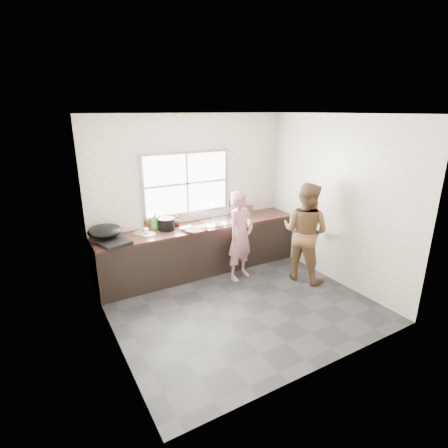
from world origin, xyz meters
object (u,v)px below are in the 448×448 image
bowl_mince (203,228)px  wok (105,231)px  bottle_brown_tall (147,225)px  pot_lid_right (148,229)px  bowl_crabs (244,216)px  person_side (305,232)px  bowl_held (219,225)px  pot_lid_left (141,233)px  woman (240,239)px  glass_jar (146,232)px  bottle_brown_short (176,222)px  dish_rack (241,207)px  cutting_board (195,230)px  black_pot (167,224)px  bottle_green (155,220)px  plate_food (148,235)px  burner (115,243)px

bowl_mince → wok: (-1.51, 0.27, 0.13)m
bottle_brown_tall → pot_lid_right: bottle_brown_tall is taller
bowl_crabs → person_side: bearing=-66.1°
bowl_held → pot_lid_left: bearing=165.6°
woman → glass_jar: size_ratio=13.19×
person_side → glass_jar: person_side is taller
person_side → bowl_mince: person_side is taller
wok → bowl_held: bearing=-8.4°
person_side → bottle_brown_short: person_side is taller
dish_rack → wok: bearing=162.6°
glass_jar → woman: bearing=-21.5°
woman → cutting_board: (-0.67, 0.34, 0.17)m
black_pot → dish_rack: dish_rack is taller
bowl_crabs → bottle_brown_short: (-1.26, 0.15, 0.06)m
bowl_crabs → pot_lid_left: bowl_crabs is taller
bowl_crabs → bottle_green: 1.64m
bowl_crabs → wok: (-2.46, 0.04, 0.13)m
wok → bottle_brown_tall: bearing=13.3°
person_side → plate_food: bearing=43.5°
bowl_mince → pot_lid_left: bowl_mince is taller
cutting_board → dish_rack: 1.26m
pot_lid_right → bowl_mince: bearing=-28.9°
bottle_brown_tall → bowl_held: bearing=-21.6°
bowl_mince → bowl_held: bowl_held is taller
dish_rack → pot_lid_left: (-1.99, -0.11, -0.14)m
woman → plate_food: size_ratio=6.25×
woman → burner: (-1.96, 0.36, 0.18)m
bowl_mince → black_pot: (-0.52, 0.29, 0.07)m
person_side → plate_food: (-2.32, 1.07, 0.04)m
pot_lid_left → woman: bearing=-24.3°
bottle_green → pot_lid_left: size_ratio=1.23×
woman → bottle_green: bearing=129.0°
black_pot → bottle_brown_tall: 0.32m
black_pot → pot_lid_left: size_ratio=1.11×
bowl_mince → bottle_green: 0.79m
burner → dish_rack: size_ratio=1.01×
dish_rack → person_side: bearing=-94.0°
bottle_brown_short → dish_rack: (1.35, 0.06, 0.06)m
bowl_mince → bottle_brown_short: 0.49m
woman → pot_lid_left: bearing=136.5°
bowl_crabs → pot_lid_right: 1.76m
bowl_mince → bottle_green: size_ratio=0.64×
person_side → pot_lid_left: bearing=41.4°
black_pot → pot_lid_left: bearing=175.2°
bottle_green → bottle_brown_short: (0.36, -0.03, -0.07)m
burner → wok: 0.30m
cutting_board → bottle_brown_tall: (-0.66, 0.44, 0.07)m
wok → bottle_green: bearing=8.8°
glass_jar → burner: glass_jar is taller
bottle_green → pot_lid_left: 0.32m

